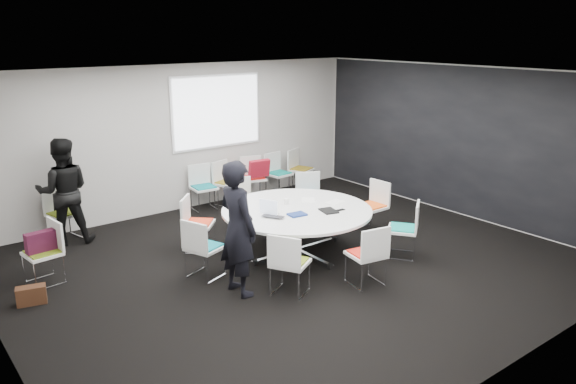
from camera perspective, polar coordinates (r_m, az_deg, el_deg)
room_shell at (r=8.17m, az=1.14°, el=1.95°), size 8.08×7.08×2.88m
conference_table at (r=8.76m, az=0.89°, el=-2.84°), size 2.33×2.33×0.73m
projection_screen at (r=11.28m, az=-7.21°, el=8.11°), size 1.90×0.03×1.35m
chair_ring_a at (r=9.92m, az=8.47°, el=-2.41°), size 0.46×0.47×0.88m
chair_ring_b at (r=10.35m, az=2.25°, el=-1.45°), size 0.61×0.60×0.88m
chair_ring_c at (r=10.03m, az=-4.87°, el=-2.07°), size 0.60×0.60×0.88m
chair_ring_d at (r=9.07m, az=-9.08°, el=-4.22°), size 0.64×0.64×0.88m
chair_ring_e at (r=8.10m, az=-8.47°, el=-6.73°), size 0.58×0.59×0.88m
chair_ring_f at (r=7.52m, az=0.17°, el=-8.42°), size 0.62×0.62×0.88m
chair_ring_g at (r=7.86m, az=7.95°, el=-7.47°), size 0.53×0.52×0.88m
chair_ring_h at (r=8.91m, az=11.58°, el=-4.75°), size 0.64×0.63×0.88m
chair_back_a at (r=11.10m, az=-8.54°, el=-0.41°), size 0.50×0.49×0.88m
chair_back_b at (r=11.36m, az=-6.14°, el=0.07°), size 0.58×0.57×0.88m
chair_back_c at (r=11.69m, az=-3.53°, el=0.59°), size 0.57×0.56×0.88m
chair_back_d at (r=12.03m, az=-0.96°, el=1.07°), size 0.51×0.50×0.88m
chair_back_e at (r=12.40m, az=1.30°, el=1.53°), size 0.59×0.59×0.88m
chair_spare_left at (r=8.53m, az=-23.46°, el=-6.77°), size 0.50×0.51×0.88m
chair_person_back at (r=10.14m, az=-21.78°, el=-3.02°), size 0.55×0.54×0.88m
person_main at (r=7.36m, az=-5.13°, el=-3.69°), size 0.46×0.68×1.82m
person_back at (r=9.82m, az=-21.85°, el=0.06°), size 1.02×0.91×1.76m
laptop at (r=8.34m, az=-1.40°, el=-2.44°), size 0.35×0.40×0.03m
laptop_lid at (r=8.37m, az=-2.02°, el=-1.54°), size 0.13×0.28×0.22m
notebook_black at (r=8.61m, az=4.14°, el=-1.91°), size 0.29×0.35×0.02m
tablet_folio at (r=8.41m, az=0.93°, el=-2.29°), size 0.28×0.23×0.03m
papers_right at (r=9.15m, az=2.05°, el=-0.82°), size 0.35×0.37×0.00m
papers_front at (r=9.07m, az=4.79°, el=-1.03°), size 0.32×0.25×0.00m
cup at (r=8.93m, az=-0.17°, el=-0.97°), size 0.08×0.08×0.09m
phone at (r=8.68m, az=5.36°, el=-1.82°), size 0.14×0.07×0.01m
maroon_bag at (r=8.40m, az=-23.82°, el=-4.62°), size 0.41×0.18×0.28m
brown_bag at (r=8.04m, az=-24.62°, el=-9.51°), size 0.39×0.25×0.24m
red_jacket at (r=11.40m, az=-2.94°, el=2.41°), size 0.46×0.21×0.36m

